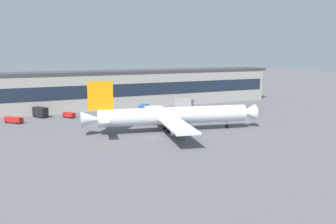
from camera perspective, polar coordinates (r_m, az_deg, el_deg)
ground_plane at (r=95.84m, az=-2.26°, el=-4.14°), size 600.00×600.00×0.00m
terminal_building at (r=147.72m, az=-10.78°, el=3.53°), size 156.14×14.60×14.97m
airliner at (r=102.65m, az=0.44°, el=-0.60°), size 51.12×44.07×14.84m
catering_truck at (r=142.69m, az=2.64°, el=1.37°), size 6.53×7.25×4.15m
crew_van at (r=137.66m, az=-3.93°, el=0.70°), size 5.12×5.33×2.55m
follow_me_car at (r=128.98m, az=-15.46°, el=-0.41°), size 4.05×4.70×1.85m
belt_loader at (r=125.11m, az=-23.28°, el=-1.12°), size 5.81×6.06×1.95m
stair_truck at (r=132.67m, az=-19.65°, el=0.04°), size 5.01×6.41×3.55m
traffic_cone_0 at (r=94.06m, az=1.69°, el=-4.20°), size 0.50×0.50×0.63m
traffic_cone_1 at (r=90.62m, az=-9.97°, el=-4.88°), size 0.52×0.52×0.64m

